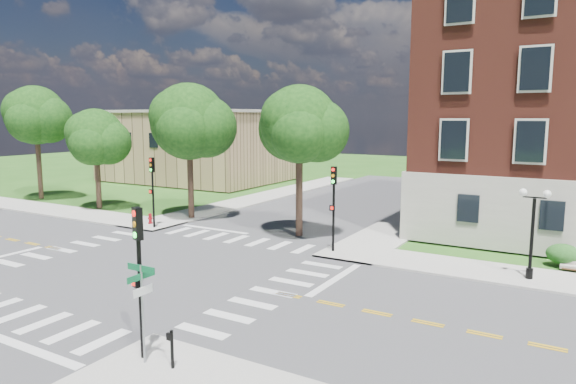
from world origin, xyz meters
The scene contains 19 objects.
ground centered at (0.00, 0.00, 0.00)m, with size 160.00×160.00×0.00m, color #265618.
road_ew centered at (0.00, 0.00, 0.01)m, with size 90.00×12.00×0.01m, color #3D3D3F.
road_ns centered at (0.00, 0.00, 0.01)m, with size 12.00×90.00×0.01m, color #3D3D3F.
sidewalk_ne centered at (15.38, 15.38, 0.06)m, with size 34.00×34.00×0.12m.
sidewalk_nw centered at (-15.38, 15.38, 0.06)m, with size 34.00×34.00×0.12m.
crosswalk_east centered at (7.20, 0.00, 0.00)m, with size 2.20×10.20×0.02m, color silver, non-canonical shape.
stop_bar_east centered at (8.80, 3.00, 0.00)m, with size 0.40×5.50×0.00m, color silver.
secondary_building centered at (-22.00, 30.00, 4.28)m, with size 20.40×15.40×8.30m.
tree_a centered at (-24.96, 10.83, 7.76)m, with size 5.34×5.34×10.34m.
tree_b centered at (-16.05, 10.04, 5.98)m, with size 4.62×4.62×8.20m.
tree_c centered at (-6.78, 10.83, 7.27)m, with size 5.64×5.64×9.99m.
tree_d centered at (3.13, 9.70, 7.14)m, with size 4.88×4.88×9.50m.
traffic_signal_se centered at (7.04, -7.49, 3.19)m, with size 0.38×0.45×4.80m.
traffic_signal_ne centered at (6.65, 7.30, 3.19)m, with size 0.37×0.43×4.80m.
traffic_signal_nw centered at (-6.67, 6.83, 3.19)m, with size 0.35×0.40×4.80m.
twin_lamp_west centered at (16.75, 7.41, 2.52)m, with size 1.36×0.36×4.23m.
street_sign_pole centered at (7.34, -7.69, 2.31)m, with size 1.10×1.10×3.10m.
push_button_post centered at (8.33, -7.56, 0.80)m, with size 0.14×0.21×1.20m.
fire_hydrant centered at (-7.79, 7.60, 0.46)m, with size 0.35×0.35×0.75m.
Camera 1 is at (18.65, -18.33, 7.62)m, focal length 32.00 mm.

